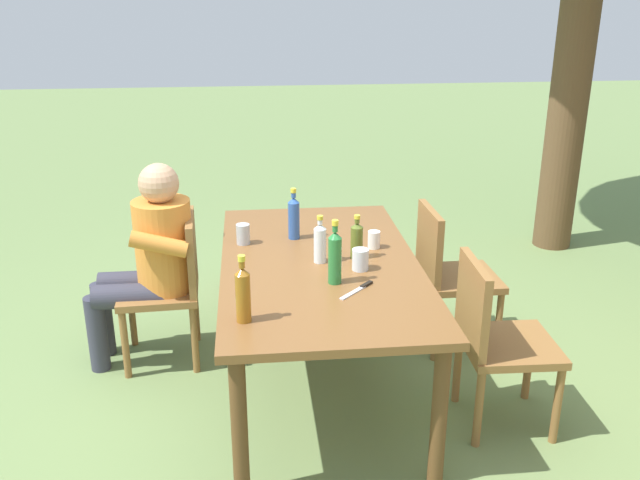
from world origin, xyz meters
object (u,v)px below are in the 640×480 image
at_px(dining_table, 320,276).
at_px(person_in_white_shirt, 150,255).
at_px(chair_far_right, 494,335).
at_px(backpack_by_far_side, 358,264).
at_px(bottle_green, 335,256).
at_px(cup_steel, 243,234).
at_px(cup_white, 374,240).
at_px(bottle_blue, 294,217).
at_px(cup_glass, 360,260).
at_px(bottle_amber, 243,293).
at_px(chair_near_left, 173,281).
at_px(bottle_olive, 357,240).
at_px(backpack_by_near_side, 253,264).
at_px(table_knife, 359,289).
at_px(chair_far_left, 447,270).
at_px(bottle_clear, 319,242).

xyz_separation_m(dining_table, person_in_white_shirt, (-0.41, -0.91, -0.01)).
bearing_deg(chair_far_right, backpack_by_far_side, -166.65).
xyz_separation_m(bottle_green, cup_steel, (-0.57, -0.43, -0.08)).
distance_m(person_in_white_shirt, cup_white, 1.25).
xyz_separation_m(bottle_blue, cup_steel, (0.06, -0.28, -0.07)).
bearing_deg(cup_glass, cup_white, 157.25).
height_order(chair_far_right, bottle_amber, bottle_amber).
bearing_deg(person_in_white_shirt, cup_white, 78.90).
relative_size(dining_table, person_in_white_shirt, 1.54).
xyz_separation_m(chair_near_left, cup_glass, (0.53, 0.99, 0.31)).
distance_m(bottle_olive, cup_glass, 0.16).
xyz_separation_m(chair_near_left, backpack_by_near_side, (-0.92, 0.46, -0.29)).
bearing_deg(cup_steel, backpack_by_far_side, 140.02).
relative_size(cup_white, backpack_by_far_side, 0.24).
xyz_separation_m(table_knife, backpack_by_near_side, (-1.69, -0.49, -0.55)).
distance_m(chair_near_left, backpack_by_near_side, 1.07).
relative_size(bottle_blue, backpack_by_near_side, 0.71).
height_order(dining_table, bottle_amber, bottle_amber).
distance_m(chair_far_left, cup_glass, 0.87).
distance_m(dining_table, cup_steel, 0.51).
bearing_deg(bottle_olive, cup_glass, -2.04).
bearing_deg(bottle_amber, chair_far_left, 130.73).
xyz_separation_m(bottle_clear, cup_glass, (0.12, 0.19, -0.05)).
xyz_separation_m(bottle_clear, table_knife, (0.36, 0.15, -0.10)).
height_order(chair_far_right, table_knife, chair_far_right).
distance_m(bottle_green, bottle_clear, 0.28).
bearing_deg(backpack_by_near_side, bottle_clear, 14.36).
bearing_deg(bottle_olive, chair_far_left, 121.35).
xyz_separation_m(cup_steel, backpack_by_near_side, (-1.03, 0.05, -0.60)).
bearing_deg(cup_glass, cup_steel, -126.44).
bearing_deg(chair_far_left, person_in_white_shirt, -90.05).
bearing_deg(bottle_green, cup_steel, -143.00).
height_order(bottle_olive, backpack_by_far_side, bottle_olive).
xyz_separation_m(chair_far_left, cup_white, (0.24, -0.49, 0.30)).
bearing_deg(cup_white, chair_near_left, -102.35).
bearing_deg(cup_steel, bottle_olive, 65.17).
height_order(person_in_white_shirt, bottle_olive, person_in_white_shirt).
bearing_deg(table_knife, chair_far_right, 86.10).
distance_m(dining_table, bottle_clear, 0.19).
distance_m(chair_far_left, backpack_by_near_side, 1.50).
bearing_deg(bottle_amber, bottle_olive, 138.34).
distance_m(chair_far_left, person_in_white_shirt, 1.72).
relative_size(dining_table, backpack_by_near_side, 4.44).
bearing_deg(cup_white, bottle_amber, -41.58).
distance_m(bottle_amber, table_knife, 0.61).
bearing_deg(bottle_green, table_knife, 47.74).
distance_m(bottle_green, cup_steel, 0.72).
bearing_deg(bottle_clear, person_in_white_shirt, -114.05).
relative_size(chair_near_left, bottle_clear, 3.48).
bearing_deg(cup_glass, bottle_green, -45.11).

